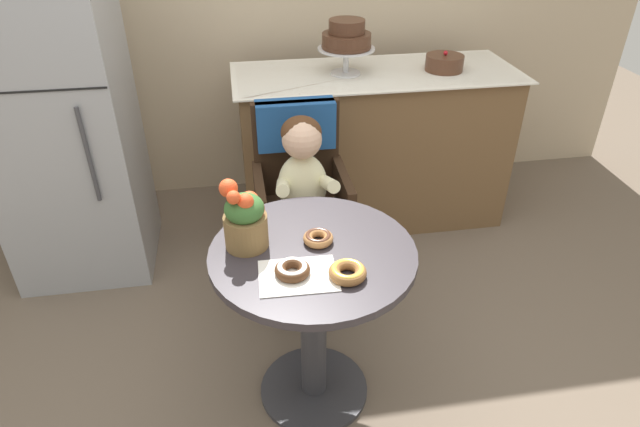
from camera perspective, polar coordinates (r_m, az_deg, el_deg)
ground_plane at (r=2.35m, az=-0.64°, el=-18.15°), size 8.00×8.00×0.00m
cafe_table at (r=1.99m, az=-0.73°, el=-8.82°), size 0.72×0.72×0.72m
wicker_chair at (r=2.49m, az=-2.23°, el=4.28°), size 0.42×0.45×0.95m
seated_child at (r=2.34m, az=-1.75°, el=3.32°), size 0.27×0.32×0.73m
paper_napkin at (r=1.74m, az=-2.33°, el=-6.60°), size 0.26×0.20×0.00m
donut_front at (r=1.74m, az=-2.95°, el=-5.92°), size 0.12×0.12×0.04m
donut_mid at (r=1.73m, az=2.94°, el=-6.17°), size 0.12×0.12×0.04m
donut_side at (r=1.88m, az=-0.19°, el=-2.58°), size 0.11×0.11×0.04m
flower_vase at (r=1.83m, az=-7.94°, el=-0.44°), size 0.15×0.16×0.25m
display_counter at (r=3.19m, az=5.56°, el=7.02°), size 1.56×0.62×0.90m
tiered_cake_stand at (r=2.93m, az=2.82°, el=17.98°), size 0.30×0.30×0.28m
round_layer_cake at (r=3.10m, az=13.03°, el=15.29°), size 0.20×0.20×0.11m
refrigerator at (r=2.87m, az=-25.95°, el=9.53°), size 0.64×0.63×1.70m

